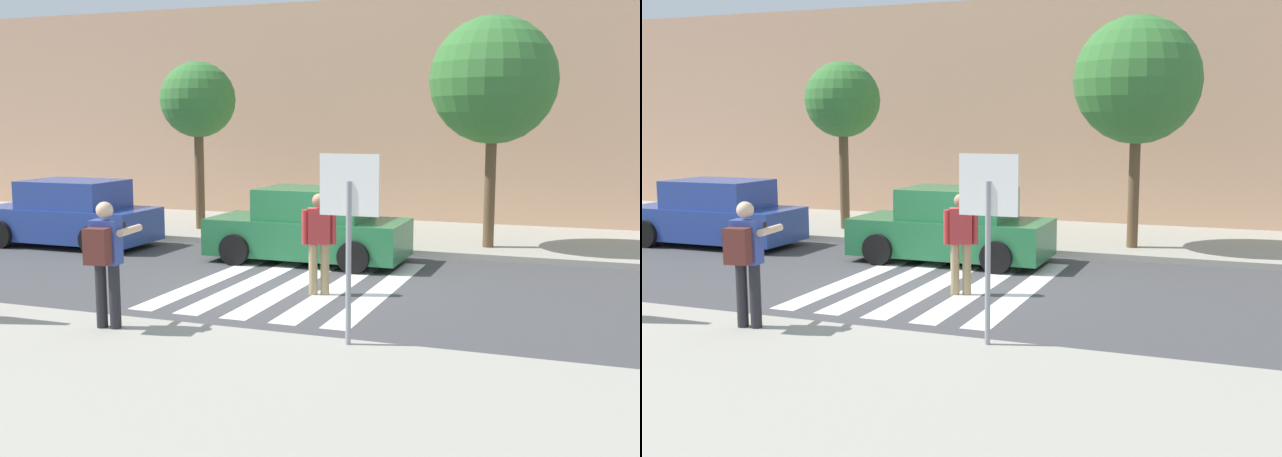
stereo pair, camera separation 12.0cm
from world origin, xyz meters
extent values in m
plane|color=#424244|center=(0.00, 0.00, 0.00)|extent=(120.00, 120.00, 0.00)
cube|color=#9E998C|center=(0.00, -6.20, 0.07)|extent=(60.00, 6.00, 0.14)
cube|color=#9E998C|center=(0.00, 6.00, 0.07)|extent=(60.00, 4.80, 0.14)
cube|color=tan|center=(0.00, 10.40, 3.14)|extent=(56.00, 4.00, 6.28)
cube|color=silver|center=(-1.60, 0.20, 0.00)|extent=(0.44, 5.20, 0.01)
cube|color=silver|center=(-0.80, 0.20, 0.00)|extent=(0.44, 5.20, 0.01)
cube|color=silver|center=(0.00, 0.20, 0.00)|extent=(0.44, 5.20, 0.01)
cube|color=silver|center=(0.80, 0.20, 0.00)|extent=(0.44, 5.20, 0.01)
cube|color=silver|center=(1.60, 0.20, 0.00)|extent=(0.44, 5.20, 0.01)
cylinder|color=gray|center=(2.14, -3.41, 1.17)|extent=(0.07, 0.07, 2.06)
cube|color=white|center=(2.14, -3.40, 2.15)|extent=(0.76, 0.03, 0.76)
cube|color=red|center=(2.14, -3.38, 2.15)|extent=(0.66, 0.02, 0.66)
cylinder|color=#232328|center=(-1.25, -3.81, 0.58)|extent=(0.15, 0.15, 0.88)
cylinder|color=#232328|center=(-1.05, -3.79, 0.58)|extent=(0.15, 0.15, 0.88)
cube|color=#33479E|center=(-1.15, -3.80, 1.32)|extent=(0.41, 0.29, 0.60)
sphere|color=beige|center=(-1.15, -3.80, 1.75)|extent=(0.23, 0.23, 0.23)
cylinder|color=beige|center=(-1.41, -3.61, 1.46)|extent=(0.17, 0.59, 0.10)
cylinder|color=beige|center=(-0.94, -3.55, 1.46)|extent=(0.17, 0.59, 0.10)
cube|color=black|center=(-1.20, -3.40, 1.49)|extent=(0.15, 0.12, 0.10)
cube|color=#5B2823|center=(-1.12, -4.03, 1.30)|extent=(0.34, 0.24, 0.48)
cylinder|color=tan|center=(0.58, -0.48, 0.44)|extent=(0.15, 0.15, 0.88)
cylinder|color=tan|center=(0.76, -0.41, 0.44)|extent=(0.15, 0.15, 0.88)
cube|color=#B73333|center=(0.67, -0.44, 1.18)|extent=(0.44, 0.36, 0.60)
sphere|color=#A37556|center=(0.67, -0.44, 1.61)|extent=(0.23, 0.23, 0.23)
cylinder|color=#B73333|center=(0.44, -0.52, 1.16)|extent=(0.10, 0.10, 0.58)
cylinder|color=#B73333|center=(0.89, -0.36, 1.16)|extent=(0.10, 0.10, 0.58)
cube|color=#284293|center=(-6.59, 2.30, 0.53)|extent=(4.10, 1.70, 0.76)
cube|color=#284293|center=(-6.44, 2.30, 1.23)|extent=(2.20, 1.56, 0.64)
cube|color=slate|center=(-7.51, 2.30, 1.23)|extent=(0.10, 1.50, 0.54)
cube|color=slate|center=(-5.47, 2.30, 1.23)|extent=(0.10, 1.50, 0.51)
cylinder|color=black|center=(-7.86, 1.45, 0.32)|extent=(0.64, 0.22, 0.64)
cylinder|color=black|center=(-7.86, 3.15, 0.32)|extent=(0.64, 0.22, 0.64)
cylinder|color=black|center=(-5.32, 1.45, 0.32)|extent=(0.64, 0.22, 0.64)
cylinder|color=black|center=(-5.32, 3.15, 0.32)|extent=(0.64, 0.22, 0.64)
cube|color=#236B3D|center=(-0.58, 2.30, 0.53)|extent=(4.10, 1.70, 0.76)
cube|color=#236B3D|center=(-0.43, 2.30, 1.23)|extent=(2.20, 1.56, 0.64)
cube|color=slate|center=(-1.50, 2.30, 1.23)|extent=(0.10, 1.50, 0.54)
cube|color=slate|center=(0.54, 2.30, 1.23)|extent=(0.10, 1.50, 0.51)
cylinder|color=black|center=(-1.85, 1.45, 0.32)|extent=(0.64, 0.22, 0.64)
cylinder|color=black|center=(-1.85, 3.15, 0.32)|extent=(0.64, 0.22, 0.64)
cylinder|color=black|center=(0.69, 1.45, 0.32)|extent=(0.64, 0.22, 0.64)
cylinder|color=black|center=(0.69, 3.15, 0.32)|extent=(0.64, 0.22, 0.64)
cylinder|color=brown|center=(-4.59, 4.98, 1.51)|extent=(0.24, 0.24, 2.74)
sphere|color=#387533|center=(-4.59, 4.98, 3.46)|extent=(1.92, 1.92, 1.92)
cylinder|color=brown|center=(2.83, 4.61, 1.55)|extent=(0.24, 0.24, 2.83)
sphere|color=#387533|center=(2.83, 4.61, 3.79)|extent=(2.75, 2.75, 2.75)
camera|label=1|loc=(4.93, -12.10, 2.94)|focal=42.00mm
camera|label=2|loc=(5.04, -12.06, 2.94)|focal=42.00mm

